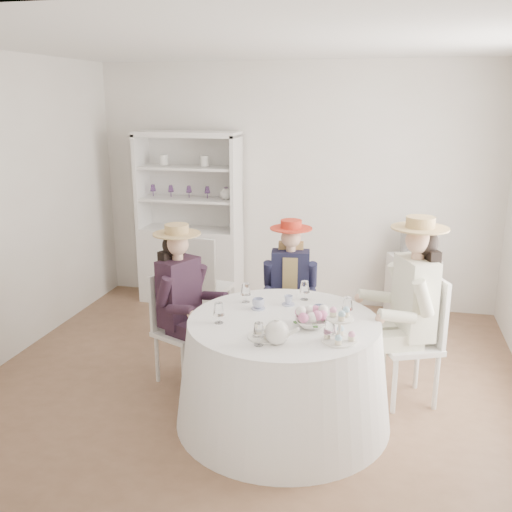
# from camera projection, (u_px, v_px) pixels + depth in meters

# --- Properties ---
(ground) EXTENTS (4.50, 4.50, 0.00)m
(ground) POSITION_uv_depth(u_px,v_px,m) (253.00, 377.00, 4.88)
(ground) COLOR brown
(ground) RESTS_ON ground
(ceiling) EXTENTS (4.50, 4.50, 0.00)m
(ceiling) POSITION_uv_depth(u_px,v_px,m) (253.00, 42.00, 4.16)
(ceiling) COLOR white
(ceiling) RESTS_ON wall_back
(wall_back) EXTENTS (4.50, 0.00, 4.50)m
(wall_back) POSITION_uv_depth(u_px,v_px,m) (294.00, 186.00, 6.40)
(wall_back) COLOR silver
(wall_back) RESTS_ON ground
(wall_front) EXTENTS (4.50, 0.00, 4.50)m
(wall_front) POSITION_uv_depth(u_px,v_px,m) (154.00, 312.00, 2.64)
(wall_front) COLOR silver
(wall_front) RESTS_ON ground
(wall_left) EXTENTS (0.00, 4.50, 4.50)m
(wall_left) POSITION_uv_depth(u_px,v_px,m) (5.00, 211.00, 5.01)
(wall_left) COLOR silver
(wall_left) RESTS_ON ground
(tea_table) EXTENTS (1.57, 1.57, 0.79)m
(tea_table) POSITION_uv_depth(u_px,v_px,m) (283.00, 371.00, 4.15)
(tea_table) COLOR white
(tea_table) RESTS_ON ground
(hutch) EXTENTS (1.30, 0.80, 1.95)m
(hutch) POSITION_uv_depth(u_px,v_px,m) (191.00, 242.00, 6.59)
(hutch) COLOR silver
(hutch) RESTS_ON ground
(side_table) EXTENTS (0.57, 0.57, 0.69)m
(side_table) POSITION_uv_depth(u_px,v_px,m) (412.00, 288.00, 6.09)
(side_table) COLOR silver
(side_table) RESTS_ON ground
(hatbox) EXTENTS (0.34, 0.34, 0.30)m
(hatbox) POSITION_uv_depth(u_px,v_px,m) (415.00, 243.00, 5.95)
(hatbox) COLOR black
(hatbox) RESTS_ON side_table
(guest_left) EXTENTS (0.57, 0.51, 1.35)m
(guest_left) POSITION_uv_depth(u_px,v_px,m) (181.00, 295.00, 4.64)
(guest_left) COLOR silver
(guest_left) RESTS_ON ground
(guest_mid) EXTENTS (0.48, 0.50, 1.29)m
(guest_mid) POSITION_uv_depth(u_px,v_px,m) (290.00, 283.00, 5.03)
(guest_mid) COLOR silver
(guest_mid) RESTS_ON ground
(guest_right) EXTENTS (0.62, 0.56, 1.48)m
(guest_right) POSITION_uv_depth(u_px,v_px,m) (411.00, 301.00, 4.29)
(guest_right) COLOR silver
(guest_right) RESTS_ON ground
(spare_chair) EXTENTS (0.50, 0.50, 1.04)m
(spare_chair) POSITION_uv_depth(u_px,v_px,m) (203.00, 283.00, 5.59)
(spare_chair) COLOR silver
(spare_chair) RESTS_ON ground
(teacup_a) EXTENTS (0.12, 0.12, 0.07)m
(teacup_a) POSITION_uv_depth(u_px,v_px,m) (258.00, 304.00, 4.24)
(teacup_a) COLOR white
(teacup_a) RESTS_ON tea_table
(teacup_b) EXTENTS (0.08, 0.08, 0.07)m
(teacup_b) POSITION_uv_depth(u_px,v_px,m) (288.00, 301.00, 4.33)
(teacup_b) COLOR white
(teacup_b) RESTS_ON tea_table
(teacup_c) EXTENTS (0.12, 0.12, 0.07)m
(teacup_c) POSITION_uv_depth(u_px,v_px,m) (319.00, 311.00, 4.10)
(teacup_c) COLOR white
(teacup_c) RESTS_ON tea_table
(flower_bowl) EXTENTS (0.28, 0.28, 0.06)m
(flower_bowl) POSITION_uv_depth(u_px,v_px,m) (311.00, 324.00, 3.90)
(flower_bowl) COLOR white
(flower_bowl) RESTS_ON tea_table
(flower_arrangement) EXTENTS (0.19, 0.19, 0.07)m
(flower_arrangement) POSITION_uv_depth(u_px,v_px,m) (312.00, 314.00, 3.90)
(flower_arrangement) COLOR #D46A9E
(flower_arrangement) RESTS_ON tea_table
(table_teapot) EXTENTS (0.23, 0.16, 0.17)m
(table_teapot) POSITION_uv_depth(u_px,v_px,m) (277.00, 332.00, 3.65)
(table_teapot) COLOR white
(table_teapot) RESTS_ON tea_table
(sandwich_plate) EXTENTS (0.24, 0.24, 0.05)m
(sandwich_plate) POSITION_uv_depth(u_px,v_px,m) (266.00, 335.00, 3.75)
(sandwich_plate) COLOR white
(sandwich_plate) RESTS_ON tea_table
(cupcake_stand) EXTENTS (0.23, 0.23, 0.22)m
(cupcake_stand) POSITION_uv_depth(u_px,v_px,m) (340.00, 330.00, 3.67)
(cupcake_stand) COLOR white
(cupcake_stand) RESTS_ON tea_table
(stemware_set) EXTENTS (0.95, 0.99, 0.15)m
(stemware_set) POSITION_uv_depth(u_px,v_px,m) (284.00, 310.00, 4.02)
(stemware_set) COLOR white
(stemware_set) RESTS_ON tea_table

